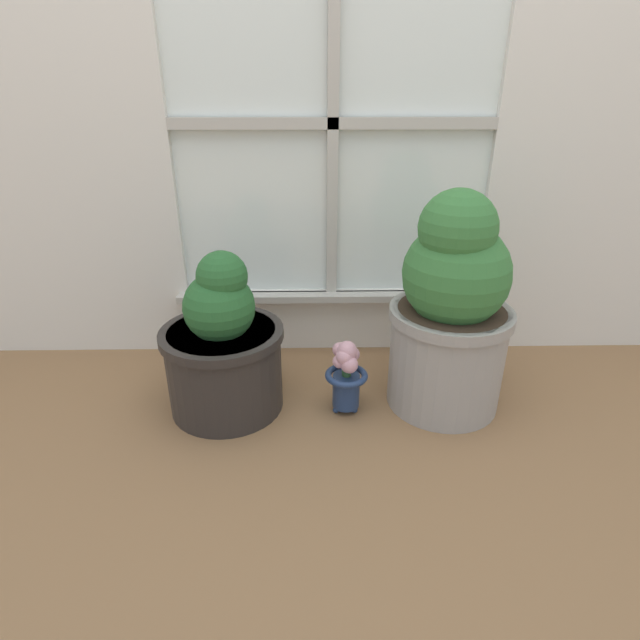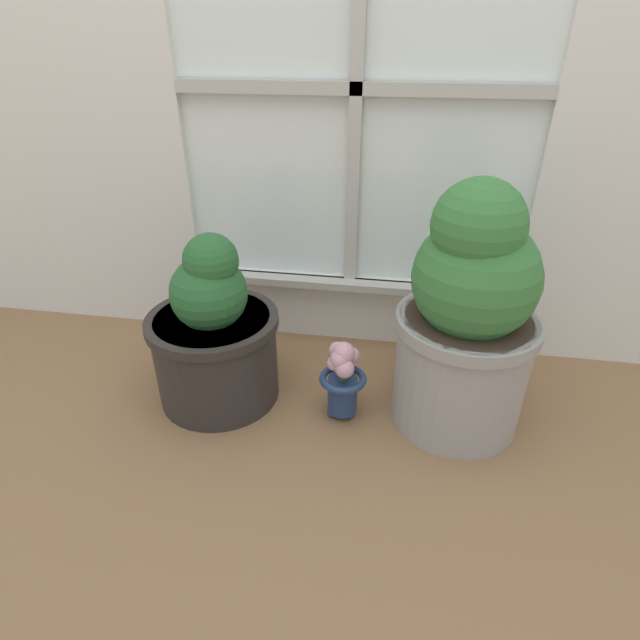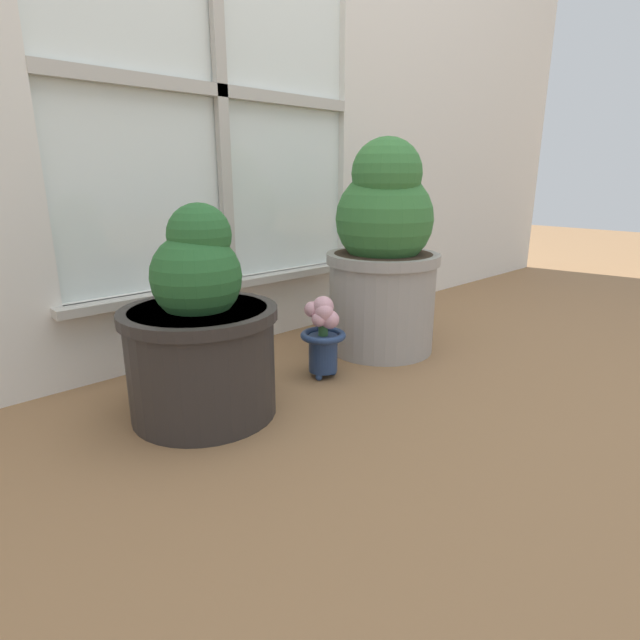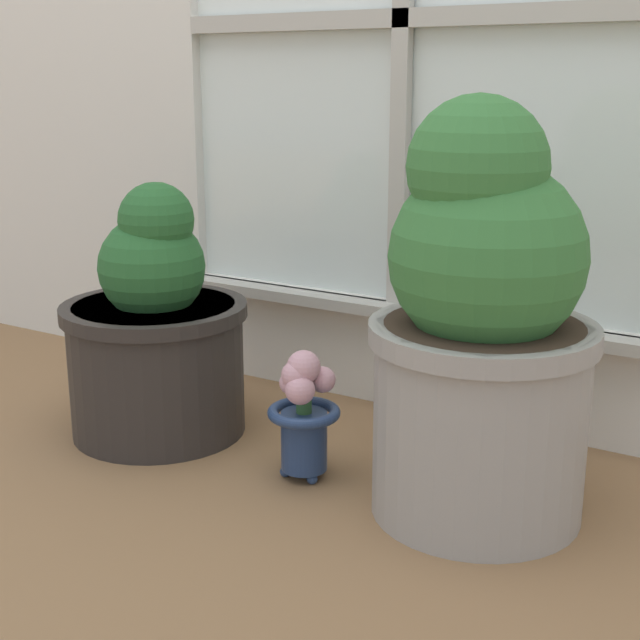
% 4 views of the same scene
% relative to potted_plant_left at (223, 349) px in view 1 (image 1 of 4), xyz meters
% --- Properties ---
extents(ground_plane, '(10.00, 10.00, 0.00)m').
position_rel_potted_plant_left_xyz_m(ground_plane, '(0.34, -0.21, -0.20)').
color(ground_plane, olive).
extents(potted_plant_left, '(0.36, 0.36, 0.50)m').
position_rel_potted_plant_left_xyz_m(potted_plant_left, '(0.00, 0.00, 0.00)').
color(potted_plant_left, '#2D2826').
rests_on(potted_plant_left, ground_plane).
extents(potted_plant_right, '(0.36, 0.36, 0.67)m').
position_rel_potted_plant_left_xyz_m(potted_plant_right, '(0.67, 0.01, 0.11)').
color(potted_plant_right, '#9E9993').
rests_on(potted_plant_right, ground_plane).
extents(flower_vase, '(0.13, 0.13, 0.24)m').
position_rel_potted_plant_left_xyz_m(flower_vase, '(0.36, -0.03, -0.07)').
color(flower_vase, navy).
rests_on(flower_vase, ground_plane).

